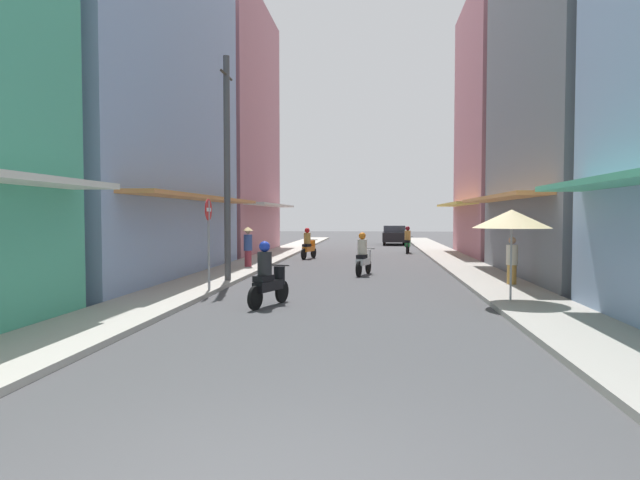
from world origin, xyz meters
TOP-DOWN VIEW (x-y plane):
  - ground_plane at (0.00, 20.47)m, footprint 107.65×107.65m
  - sidewalk_left at (-4.61, 20.47)m, footprint 2.02×56.93m
  - sidewalk_right at (4.61, 20.47)m, footprint 2.02×56.93m
  - building_left_mid at (-8.62, 15.00)m, footprint 7.05×12.89m
  - building_left_far at (-8.62, 27.64)m, footprint 7.05×10.99m
  - building_right_mid at (8.62, 15.83)m, footprint 7.05×10.19m
  - building_right_far at (8.62, 26.39)m, footprint 7.05×9.08m
  - motorbike_white at (0.41, 16.34)m, footprint 0.67×1.77m
  - motorbike_orange at (-2.53, 23.83)m, footprint 0.70×1.76m
  - motorbike_black at (-1.71, 9.07)m, footprint 0.78×1.73m
  - motorbike_green at (2.72, 28.61)m, footprint 0.55×1.81m
  - parked_car at (2.26, 38.42)m, footprint 1.86×4.14m
  - pedestrian_far at (4.95, 13.14)m, footprint 0.34×0.34m
  - pedestrian_foreground at (-4.30, 18.04)m, footprint 0.44×0.44m
  - vendor_umbrella at (4.14, 9.85)m, footprint 1.87×1.87m
  - utility_pole at (-3.85, 13.27)m, footprint 0.20×1.20m
  - street_sign_no_entry at (-3.75, 10.95)m, footprint 0.07×0.60m

SIDE VIEW (x-z plane):
  - ground_plane at x=0.00m, z-range 0.00..0.00m
  - sidewalk_left at x=-4.61m, z-range 0.00..0.12m
  - sidewalk_right at x=4.61m, z-range 0.00..0.12m
  - motorbike_white at x=0.41m, z-range -0.09..1.49m
  - motorbike_orange at x=-2.53m, z-range -0.09..1.49m
  - motorbike_black at x=-1.71m, z-range -0.09..1.49m
  - motorbike_green at x=2.72m, z-range -0.09..1.49m
  - parked_car at x=2.26m, z-range 0.01..1.46m
  - pedestrian_far at x=4.95m, z-range 0.00..1.55m
  - pedestrian_foreground at x=-4.30m, z-range 0.11..1.85m
  - street_sign_no_entry at x=-3.75m, z-range 0.39..3.04m
  - vendor_umbrella at x=4.14m, z-range 0.94..3.27m
  - utility_pole at x=-3.85m, z-range 0.08..7.29m
  - building_left_mid at x=-8.62m, z-range -0.01..12.42m
  - building_right_far at x=8.62m, z-range -0.01..13.76m
  - building_left_far at x=-8.62m, z-range -0.01..14.51m
  - building_right_mid at x=8.62m, z-range -0.01..15.24m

